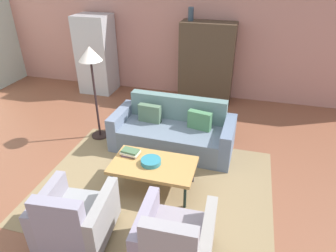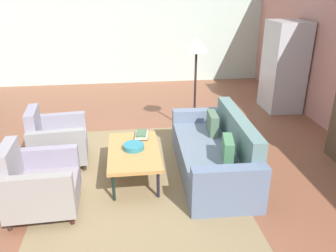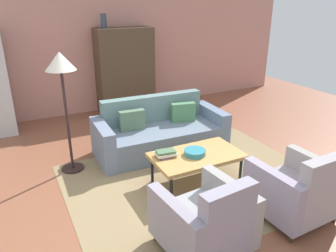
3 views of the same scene
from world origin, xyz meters
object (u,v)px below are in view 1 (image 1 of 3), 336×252
at_px(armchair_right, 174,243).
at_px(vase_tall, 191,14).
at_px(fruit_bowl, 151,161).
at_px(cabinet, 207,63).
at_px(refrigerator, 96,54).
at_px(coffee_table, 153,166).
at_px(couch, 174,132).
at_px(floor_lamp, 91,63).
at_px(book_stack, 130,152).
at_px(armchair_left, 74,220).

bearing_deg(armchair_right, vase_tall, 98.07).
distance_m(fruit_bowl, cabinet, 3.38).
bearing_deg(refrigerator, coffee_table, -52.69).
relative_size(couch, armchair_right, 2.42).
relative_size(armchair_right, floor_lamp, 0.51).
xyz_separation_m(book_stack, floor_lamp, (-1.04, 1.01, 0.97)).
height_order(armchair_right, vase_tall, vase_tall).
bearing_deg(floor_lamp, vase_tall, 60.27).
bearing_deg(couch, armchair_left, 77.56).
bearing_deg(armchair_left, vase_tall, 79.45).
height_order(coffee_table, armchair_right, armchair_right).
xyz_separation_m(couch, vase_tall, (-0.18, 2.15, 1.65)).
relative_size(couch, fruit_bowl, 7.39).
xyz_separation_m(coffee_table, book_stack, (-0.40, 0.13, 0.08)).
height_order(armchair_left, armchair_right, same).
bearing_deg(refrigerator, fruit_bowl, -53.06).
xyz_separation_m(armchair_left, book_stack, (0.20, 1.30, 0.13)).
xyz_separation_m(coffee_table, refrigerator, (-2.47, 3.23, 0.53)).
xyz_separation_m(fruit_bowl, cabinet, (0.25, 3.34, 0.43)).
xyz_separation_m(armchair_left, armchair_right, (1.20, -0.00, 0.00)).
bearing_deg(armchair_left, refrigerator, 107.74).
height_order(book_stack, cabinet, cabinet).
distance_m(coffee_table, armchair_right, 1.31).
relative_size(fruit_bowl, book_stack, 1.00).
height_order(fruit_bowl, floor_lamp, floor_lamp).
distance_m(couch, refrigerator, 3.27).
relative_size(coffee_table, cabinet, 0.67).
height_order(couch, refrigerator, refrigerator).
height_order(refrigerator, floor_lamp, refrigerator).
height_order(coffee_table, refrigerator, refrigerator).
bearing_deg(cabinet, armchair_left, -100.23).
distance_m(armchair_left, fruit_bowl, 1.30).
xyz_separation_m(armchair_right, fruit_bowl, (-0.64, 1.17, 0.12)).
height_order(vase_tall, floor_lamp, vase_tall).
xyz_separation_m(refrigerator, floor_lamp, (1.03, -2.10, 0.52)).
bearing_deg(floor_lamp, book_stack, -44.13).
relative_size(couch, coffee_table, 1.77).
bearing_deg(refrigerator, floor_lamp, -63.83).
distance_m(book_stack, cabinet, 3.30).
bearing_deg(cabinet, coffee_table, -93.76).
relative_size(book_stack, vase_tall, 1.02).
xyz_separation_m(coffee_table, vase_tall, (-0.18, 3.33, 1.55)).
distance_m(fruit_bowl, book_stack, 0.39).
relative_size(fruit_bowl, cabinet, 0.16).
relative_size(fruit_bowl, floor_lamp, 0.17).
distance_m(couch, armchair_left, 2.43).
distance_m(couch, cabinet, 2.25).
distance_m(fruit_bowl, refrigerator, 4.07).
xyz_separation_m(book_stack, cabinet, (0.62, 3.21, 0.43)).
bearing_deg(armchair_right, floor_lamp, 129.69).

